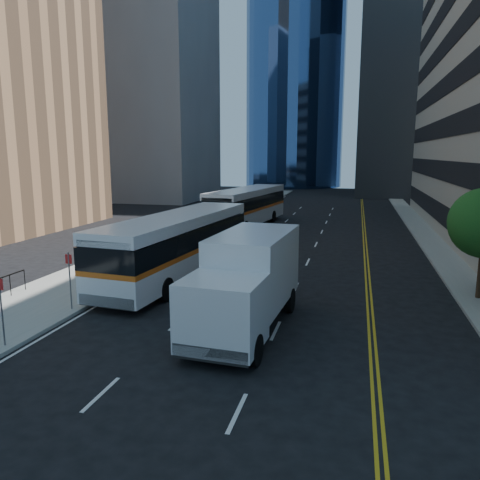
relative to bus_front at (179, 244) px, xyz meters
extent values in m
plane|color=black|center=(6.03, -8.58, -1.90)|extent=(160.00, 160.00, 0.00)
cube|color=gray|center=(-4.47, 16.42, -1.83)|extent=(5.00, 90.00, 0.15)
cube|color=gray|center=(15.03, 16.42, -1.83)|extent=(2.00, 90.00, 0.15)
cube|color=gray|center=(24.03, 63.42, 28.10)|extent=(30.00, 28.00, 60.00)
cube|color=gray|center=(-21.97, 43.42, 15.60)|extent=(18.00, 18.00, 35.00)
cylinder|color=#332114|center=(15.03, -0.58, -0.65)|extent=(0.24, 0.24, 2.20)
cube|color=white|center=(0.00, 0.00, -0.89)|extent=(4.20, 13.69, 1.24)
cube|color=orange|center=(0.00, 0.00, -0.16)|extent=(4.22, 13.71, 0.25)
cube|color=black|center=(0.00, 0.00, 0.46)|extent=(4.22, 13.71, 1.01)
cube|color=white|center=(0.00, 0.00, 1.30)|extent=(4.20, 13.69, 0.56)
cylinder|color=black|center=(-1.72, -3.89, -1.34)|extent=(0.44, 1.15, 1.12)
cylinder|color=black|center=(0.95, -4.15, -1.34)|extent=(0.44, 1.15, 1.12)
cylinder|color=black|center=(-0.99, 3.71, -1.34)|extent=(0.44, 1.15, 1.12)
cylinder|color=black|center=(1.68, 3.45, -1.34)|extent=(0.44, 1.15, 1.12)
cube|color=silver|center=(-0.57, 18.96, -0.87)|extent=(4.82, 13.97, 1.25)
cube|color=#DD5914|center=(-0.57, 18.96, -0.13)|extent=(4.84, 13.99, 0.25)
cube|color=black|center=(-0.57, 18.96, 0.50)|extent=(4.84, 13.99, 1.03)
cube|color=silver|center=(-0.57, 18.96, 1.35)|extent=(4.82, 13.97, 0.57)
cylinder|color=black|center=(-2.49, 15.08, -1.33)|extent=(0.50, 1.18, 1.14)
cylinder|color=black|center=(0.21, 14.70, -1.33)|extent=(0.50, 1.18, 1.14)
cylinder|color=black|center=(-1.42, 22.76, -1.33)|extent=(0.50, 1.18, 1.14)
cylinder|color=black|center=(1.28, 22.39, -1.33)|extent=(0.50, 1.18, 1.14)
cube|color=silver|center=(5.21, -9.41, -0.32)|extent=(2.77, 2.56, 2.29)
cube|color=black|center=(5.14, -10.44, 0.12)|extent=(2.41, 0.22, 1.20)
cube|color=silver|center=(5.46, -5.60, 0.33)|extent=(2.95, 5.39, 2.83)
cube|color=black|center=(5.38, -6.80, -1.30)|extent=(2.48, 7.31, 0.27)
cylinder|color=black|center=(4.01, -9.55, -1.38)|extent=(0.37, 1.06, 1.05)
cylinder|color=black|center=(6.38, -9.71, -1.38)|extent=(0.37, 1.06, 1.05)
cylinder|color=black|center=(4.37, -4.11, -1.38)|extent=(0.37, 1.06, 1.05)
cylinder|color=black|center=(6.74, -4.27, -1.38)|extent=(0.37, 1.06, 1.05)
camera|label=1|loc=(9.33, -23.52, 4.83)|focal=35.00mm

